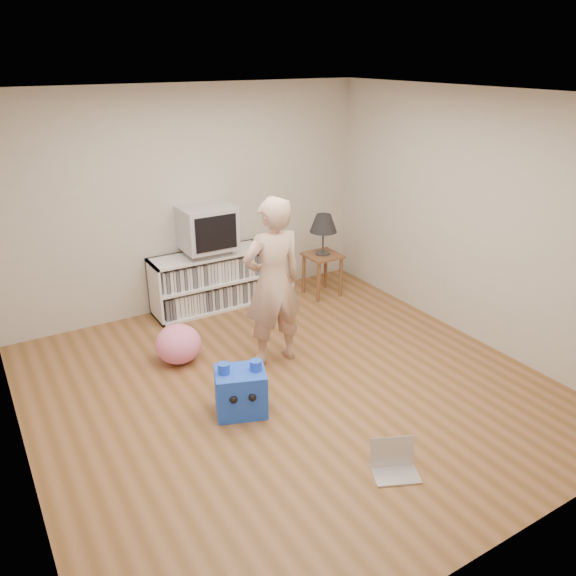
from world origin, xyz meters
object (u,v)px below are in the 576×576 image
(dvd_deck, at_px, (208,251))
(table_lamp, at_px, (323,224))
(side_table, at_px, (322,264))
(plush_blue, at_px, (241,391))
(crt_tv, at_px, (207,228))
(person, at_px, (273,283))
(laptop, at_px, (394,463))
(plush_pink, at_px, (178,344))
(media_unit, at_px, (209,280))

(dvd_deck, height_order, table_lamp, table_lamp)
(side_table, relative_size, plush_blue, 1.06)
(crt_tv, relative_size, person, 0.35)
(laptop, relative_size, plush_blue, 0.81)
(crt_tv, height_order, table_lamp, crt_tv)
(side_table, relative_size, plush_pink, 1.19)
(crt_tv, xyz_separation_m, laptop, (-0.01, -3.39, -0.96))
(plush_pink, bearing_deg, plush_blue, -82.32)
(table_lamp, bearing_deg, plush_blue, -139.24)
(table_lamp, relative_size, plush_blue, 0.99)
(laptop, distance_m, plush_blue, 1.42)
(crt_tv, bearing_deg, plush_blue, -107.17)
(laptop, distance_m, plush_pink, 2.49)
(table_lamp, distance_m, laptop, 3.44)
(plush_blue, relative_size, plush_pink, 1.12)
(media_unit, height_order, plush_blue, media_unit)
(table_lamp, xyz_separation_m, person, (-1.36, -1.13, -0.09))
(dvd_deck, distance_m, table_lamp, 1.45)
(plush_pink, bearing_deg, dvd_deck, 52.00)
(plush_blue, bearing_deg, crt_tv, 93.08)
(dvd_deck, relative_size, plush_pink, 0.98)
(person, xyz_separation_m, laptop, (-0.04, -1.89, -0.79))
(table_lamp, relative_size, person, 0.30)
(crt_tv, relative_size, side_table, 1.09)
(plush_blue, distance_m, plush_pink, 1.11)
(plush_pink, bearing_deg, laptop, -71.39)
(person, height_order, plush_pink, person)
(crt_tv, height_order, person, person)
(crt_tv, bearing_deg, person, -88.93)
(person, height_order, plush_blue, person)
(media_unit, xyz_separation_m, crt_tv, (0.00, -0.02, 0.67))
(table_lamp, xyz_separation_m, plush_blue, (-2.05, -1.77, -0.73))
(table_lamp, relative_size, plush_pink, 1.12)
(dvd_deck, height_order, plush_blue, dvd_deck)
(side_table, xyz_separation_m, person, (-1.36, -1.13, 0.43))
(plush_blue, bearing_deg, table_lamp, 61.01)
(media_unit, relative_size, laptop, 3.34)
(plush_blue, bearing_deg, side_table, 61.01)
(person, bearing_deg, laptop, 91.73)
(dvd_deck, relative_size, side_table, 0.82)
(dvd_deck, xyz_separation_m, plush_blue, (-0.66, -2.14, -0.52))
(crt_tv, height_order, plush_pink, crt_tv)
(person, bearing_deg, crt_tv, -85.95)
(side_table, bearing_deg, table_lamp, 180.00)
(laptop, bearing_deg, side_table, 89.55)
(dvd_deck, height_order, plush_pink, dvd_deck)
(media_unit, relative_size, side_table, 2.55)
(side_table, relative_size, person, 0.32)
(crt_tv, xyz_separation_m, table_lamp, (1.39, -0.37, -0.08))
(side_table, distance_m, person, 1.82)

